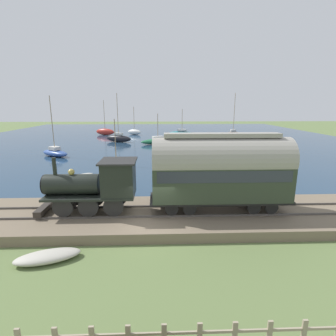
{
  "coord_description": "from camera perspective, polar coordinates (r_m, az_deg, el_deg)",
  "views": [
    {
      "loc": [
        -13.2,
        -0.37,
        6.79
      ],
      "look_at": [
        8.38,
        -1.17,
        1.6
      ],
      "focal_mm": 28.0,
      "sensor_mm": 36.0,
      "label": 1
    }
  ],
  "objects": [
    {
      "name": "sailboat_yellow",
      "position": [
        30.94,
        -11.21,
        1.48
      ],
      "size": [
        2.88,
        4.1,
        5.28
      ],
      "rotation": [
        0.0,
        0.0,
        0.48
      ],
      "color": "gold",
      "rests_on": "harbor_water"
    },
    {
      "name": "sailboat_brown",
      "position": [
        57.06,
        13.97,
        7.11
      ],
      "size": [
        1.18,
        3.63,
        9.21
      ],
      "rotation": [
        0.0,
        0.0,
        0.04
      ],
      "color": "brown",
      "rests_on": "harbor_water"
    },
    {
      "name": "sailboat_blue",
      "position": [
        38.72,
        -23.38,
        3.13
      ],
      "size": [
        4.04,
        4.83,
        8.0
      ],
      "rotation": [
        0.0,
        0.0,
        -0.6
      ],
      "color": "#335199",
      "rests_on": "harbor_water"
    },
    {
      "name": "rowboat_far_out",
      "position": [
        25.83,
        17.7,
        -1.92
      ],
      "size": [
        1.55,
        2.57,
        0.38
      ],
      "rotation": [
        0.0,
        0.0,
        -0.28
      ],
      "color": "beige",
      "rests_on": "harbor_water"
    },
    {
      "name": "sailboat_green",
      "position": [
        47.08,
        -2.22,
        5.89
      ],
      "size": [
        3.61,
        6.51,
        5.37
      ],
      "rotation": [
        0.0,
        0.0,
        0.32
      ],
      "color": "#236B42",
      "rests_on": "harbor_water"
    },
    {
      "name": "rowboat_off_pier",
      "position": [
        26.51,
        -18.8,
        -1.68
      ],
      "size": [
        2.59,
        2.65,
        0.32
      ],
      "rotation": [
        0.0,
        0.0,
        0.77
      ],
      "color": "beige",
      "rests_on": "harbor_water"
    },
    {
      "name": "rail_embankment",
      "position": [
        16.01,
        -3.33,
        -10.47
      ],
      "size": [
        5.57,
        56.0,
        0.69
      ],
      "color": "#756651",
      "rests_on": "ground"
    },
    {
      "name": "ground_plane",
      "position": [
        14.84,
        -3.42,
        -13.72
      ],
      "size": [
        200.0,
        200.0,
        0.0
      ],
      "primitive_type": "plane",
      "color": "#607542"
    },
    {
      "name": "harbor_water",
      "position": [
        58.11,
        -2.51,
        6.8
      ],
      "size": [
        80.0,
        80.0,
        0.01
      ],
      "color": "navy",
      "rests_on": "ground"
    },
    {
      "name": "steam_locomotive",
      "position": [
        15.66,
        -14.99,
        -3.17
      ],
      "size": [
        2.16,
        5.69,
        3.24
      ],
      "color": "black",
      "rests_on": "rail_embankment"
    },
    {
      "name": "sailboat_red",
      "position": [
        63.27,
        -13.53,
        7.69
      ],
      "size": [
        3.21,
        4.96,
        7.83
      ],
      "rotation": [
        0.0,
        0.0,
        -0.43
      ],
      "color": "#B72D23",
      "rests_on": "harbor_water"
    },
    {
      "name": "passenger_coach",
      "position": [
        15.49,
        11.36,
        -0.25
      ],
      "size": [
        2.49,
        8.21,
        4.58
      ],
      "color": "black",
      "rests_on": "rail_embankment"
    },
    {
      "name": "beached_dinghy",
      "position": [
        13.43,
        -24.72,
        -17.12
      ],
      "size": [
        1.88,
        3.0,
        0.44
      ],
      "color": "#B7B2A3",
      "rests_on": "ground"
    },
    {
      "name": "sailboat_black",
      "position": [
        50.57,
        -10.7,
        6.4
      ],
      "size": [
        3.35,
        5.36,
        8.93
      ],
      "rotation": [
        0.0,
        0.0,
        -0.42
      ],
      "color": "black",
      "rests_on": "harbor_water"
    },
    {
      "name": "sailboat_teal",
      "position": [
        57.9,
        3.06,
        7.45
      ],
      "size": [
        3.76,
        6.47,
        5.98
      ],
      "rotation": [
        0.0,
        0.0,
        -0.4
      ],
      "color": "#1E707A",
      "rests_on": "harbor_water"
    },
    {
      "name": "sailboat_white",
      "position": [
        62.61,
        -7.34,
        7.8
      ],
      "size": [
        2.8,
        3.66,
        6.43
      ],
      "rotation": [
        0.0,
        0.0,
        -0.52
      ],
      "color": "white",
      "rests_on": "harbor_water"
    }
  ]
}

